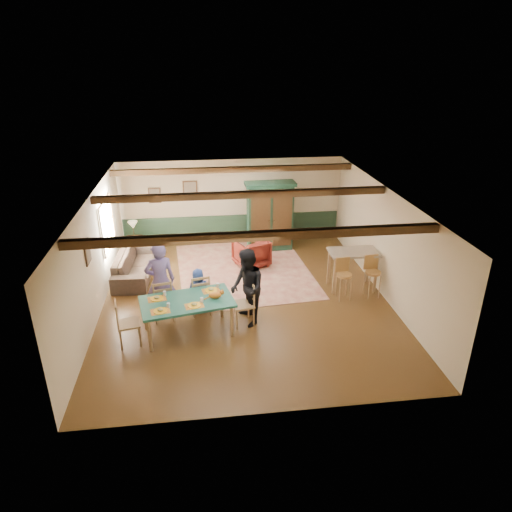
{
  "coord_description": "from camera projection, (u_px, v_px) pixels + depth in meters",
  "views": [
    {
      "loc": [
        -1.0,
        -10.0,
        5.63
      ],
      "look_at": [
        0.28,
        0.08,
        1.15
      ],
      "focal_mm": 32.0,
      "sensor_mm": 36.0,
      "label": 1
    }
  ],
  "objects": [
    {
      "name": "counter_table",
      "position": [
        352.0,
        270.0,
        11.85
      ],
      "size": [
        1.26,
        0.75,
        1.04
      ],
      "primitive_type": null,
      "rotation": [
        0.0,
        0.0,
        -0.02
      ],
      "color": "tan",
      "rests_on": "floor"
    },
    {
      "name": "sofa",
      "position": [
        135.0,
        265.0,
        12.55
      ],
      "size": [
        1.02,
        2.37,
        0.68
      ],
      "primitive_type": "imported",
      "rotation": [
        0.0,
        0.0,
        1.52
      ],
      "color": "#362A22",
      "rests_on": "floor"
    },
    {
      "name": "armoire",
      "position": [
        270.0,
        216.0,
        14.07
      ],
      "size": [
        1.54,
        0.66,
        2.15
      ],
      "primitive_type": "cube",
      "rotation": [
        0.0,
        0.0,
        0.03
      ],
      "color": "black",
      "rests_on": "floor"
    },
    {
      "name": "wall_back",
      "position": [
        232.0,
        202.0,
        14.55
      ],
      "size": [
        7.0,
        0.02,
        2.7
      ],
      "primitive_type": "cube",
      "color": "beige",
      "rests_on": "floor"
    },
    {
      "name": "end_table",
      "position": [
        135.0,
        246.0,
        13.95
      ],
      "size": [
        0.48,
        0.48,
        0.56
      ],
      "primitive_type": null,
      "rotation": [
        0.0,
        0.0,
        0.06
      ],
      "color": "black",
      "rests_on": "floor"
    },
    {
      "name": "place_setting_near_center",
      "position": [
        194.0,
        304.0,
        9.53
      ],
      "size": [
        0.49,
        0.4,
        0.11
      ],
      "primitive_type": null,
      "rotation": [
        0.0,
        0.0,
        0.2
      ],
      "color": "yellow",
      "rests_on": "dining_table"
    },
    {
      "name": "armchair",
      "position": [
        251.0,
        252.0,
        13.18
      ],
      "size": [
        1.14,
        1.16,
        0.81
      ],
      "primitive_type": "imported",
      "rotation": [
        0.0,
        0.0,
        -2.74
      ],
      "color": "#48100E",
      "rests_on": "floor"
    },
    {
      "name": "place_setting_far_right",
      "position": [
        211.0,
        289.0,
        10.14
      ],
      "size": [
        0.49,
        0.4,
        0.11
      ],
      "primitive_type": null,
      "rotation": [
        0.0,
        0.0,
        0.2
      ],
      "color": "yellow",
      "rests_on": "dining_table"
    },
    {
      "name": "window_left",
      "position": [
        107.0,
        225.0,
        11.98
      ],
      "size": [
        0.06,
        1.6,
        1.3
      ],
      "primitive_type": null,
      "color": "white",
      "rests_on": "wall_left"
    },
    {
      "name": "dining_chair_far_right",
      "position": [
        200.0,
        293.0,
        10.68
      ],
      "size": [
        0.54,
        0.56,
        1.03
      ],
      "primitive_type": null,
      "rotation": [
        0.0,
        0.0,
        3.34
      ],
      "color": "#99754C",
      "rests_on": "floor"
    },
    {
      "name": "place_setting_far_left",
      "position": [
        157.0,
        297.0,
        9.8
      ],
      "size": [
        0.49,
        0.4,
        0.11
      ],
      "primitive_type": null,
      "rotation": [
        0.0,
        0.0,
        0.2
      ],
      "color": "yellow",
      "rests_on": "dining_table"
    },
    {
      "name": "area_rug",
      "position": [
        244.0,
        270.0,
        13.04
      ],
      "size": [
        3.95,
        4.57,
        0.01
      ],
      "primitive_type": "cube",
      "rotation": [
        0.0,
        0.0,
        0.08
      ],
      "color": "beige",
      "rests_on": "floor"
    },
    {
      "name": "table_lamp",
      "position": [
        133.0,
        230.0,
        13.73
      ],
      "size": [
        0.32,
        0.32,
        0.51
      ],
      "primitive_type": null,
      "rotation": [
        0.0,
        0.0,
        0.14
      ],
      "color": "beige",
      "rests_on": "end_table"
    },
    {
      "name": "dining_chair_end_right",
      "position": [
        243.0,
        304.0,
        10.24
      ],
      "size": [
        0.56,
        0.54,
        1.03
      ],
      "primitive_type": null,
      "rotation": [
        0.0,
        0.0,
        -1.37
      ],
      "color": "#99754C",
      "rests_on": "floor"
    },
    {
      "name": "cat",
      "position": [
        215.0,
        295.0,
        9.8
      ],
      "size": [
        0.41,
        0.23,
        0.2
      ],
      "primitive_type": null,
      "rotation": [
        0.0,
        0.0,
        0.2
      ],
      "color": "orange",
      "rests_on": "dining_table"
    },
    {
      "name": "bar_stool_right",
      "position": [
        373.0,
        277.0,
        11.4
      ],
      "size": [
        0.42,
        0.46,
        1.08
      ],
      "primitive_type": null,
      "rotation": [
        0.0,
        0.0,
        0.1
      ],
      "color": "#B18145",
      "rests_on": "floor"
    },
    {
      "name": "picture_back_a",
      "position": [
        190.0,
        189.0,
        14.19
      ],
      "size": [
        0.45,
        0.04,
        0.55
      ],
      "primitive_type": null,
      "color": "gray",
      "rests_on": "wall_back"
    },
    {
      "name": "ceiling_beam_back",
      "position": [
        234.0,
        170.0,
        13.13
      ],
      "size": [
        6.95,
        0.16,
        0.16
      ],
      "primitive_type": "cube",
      "color": "black",
      "rests_on": "ceiling"
    },
    {
      "name": "dining_table",
      "position": [
        188.0,
        317.0,
        9.92
      ],
      "size": [
        2.13,
        1.45,
        0.81
      ],
      "primitive_type": null,
      "rotation": [
        0.0,
        0.0,
        0.2
      ],
      "color": "#1C594B",
      "rests_on": "floor"
    },
    {
      "name": "wall_left",
      "position": [
        94.0,
        258.0,
        10.51
      ],
      "size": [
        0.02,
        8.0,
        2.7
      ],
      "primitive_type": "cube",
      "color": "beige",
      "rests_on": "floor"
    },
    {
      "name": "ceiling_beam_front",
      "position": [
        257.0,
        236.0,
        8.32
      ],
      "size": [
        6.95,
        0.16,
        0.16
      ],
      "primitive_type": "cube",
      "color": "black",
      "rests_on": "ceiling"
    },
    {
      "name": "place_setting_near_left",
      "position": [
        160.0,
        309.0,
        9.33
      ],
      "size": [
        0.49,
        0.4,
        0.11
      ],
      "primitive_type": null,
      "rotation": [
        0.0,
        0.0,
        0.2
      ],
      "color": "yellow",
      "rests_on": "dining_table"
    },
    {
      "name": "ceiling",
      "position": [
        244.0,
        196.0,
        10.37
      ],
      "size": [
        7.0,
        8.0,
        0.02
      ],
      "primitive_type": "cube",
      "color": "white",
      "rests_on": "wall_back"
    },
    {
      "name": "wainscot_back",
      "position": [
        233.0,
        228.0,
        14.89
      ],
      "size": [
        6.95,
        0.03,
        0.9
      ],
      "primitive_type": "cube",
      "color": "#1B3222",
      "rests_on": "floor"
    },
    {
      "name": "bar_stool_left",
      "position": [
        344.0,
        280.0,
        11.3
      ],
      "size": [
        0.4,
        0.44,
        1.06
      ],
      "primitive_type": null,
      "rotation": [
        0.0,
        0.0,
        0.07
      ],
      "color": "#B18145",
      "rests_on": "floor"
    },
    {
      "name": "floor",
      "position": [
        246.0,
        300.0,
        11.46
      ],
      "size": [
        8.0,
        8.0,
        0.0
      ],
      "primitive_type": "plane",
      "color": "#472C13",
      "rests_on": "ground"
    },
    {
      "name": "person_woman",
      "position": [
        247.0,
        288.0,
        10.12
      ],
      "size": [
        0.84,
        0.99,
        1.79
      ],
      "primitive_type": "imported",
      "rotation": [
        0.0,
        0.0,
        -1.37
      ],
      "color": "black",
      "rests_on": "floor"
    },
    {
      "name": "person_man",
      "position": [
        160.0,
        281.0,
        10.34
      ],
      "size": [
        0.76,
        0.57,
        1.87
      ],
      "primitive_type": "imported",
      "rotation": [
        0.0,
        0.0,
        3.34
      ],
      "color": "#6F5DA0",
      "rests_on": "floor"
    },
    {
      "name": "dining_chair_far_left",
      "position": [
        162.0,
        299.0,
        10.43
      ],
      "size": [
        0.54,
        0.56,
        1.03
      ],
      "primitive_type": null,
      "rotation": [
        0.0,
        0.0,
        3.34
      ],
      "color": "#99754C",
      "rests_on": "floor"
    },
    {
      "name": "picture_left_wall",
      "position": [
        88.0,
        252.0,
        9.81
      ],
      "size": [
        0.04,
        0.42,
        0.52
      ],
      "primitive_type": null,
      "color": "gray",
      "rests_on": "wall_left"
    },
    {
      "name": "person_child",
      "position": [
        199.0,
        291.0,
        10.75
      ],
      "size": [
        0.59,
        0.45,
        1.09
      ],
      "primitive_type": "imported",
      "rotation": [
        0.0,
        0.0,
        3.34
      ],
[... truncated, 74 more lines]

